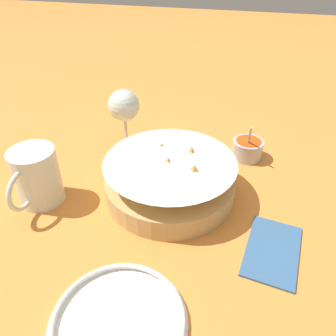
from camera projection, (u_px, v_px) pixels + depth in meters
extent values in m
plane|color=orange|center=(167.00, 201.00, 0.64)|extent=(4.00, 4.00, 0.00)
cylinder|color=tan|center=(168.00, 185.00, 0.65)|extent=(0.25, 0.25, 0.04)
cone|color=#EDE5C6|center=(168.00, 177.00, 0.64)|extent=(0.25, 0.25, 0.08)
cylinder|color=#3D842D|center=(168.00, 184.00, 0.65)|extent=(0.19, 0.19, 0.01)
pyramid|color=#CC8E42|center=(162.00, 191.00, 0.59)|extent=(0.07, 0.07, 0.05)
pyramid|color=#CC8E42|center=(194.00, 179.00, 0.60)|extent=(0.07, 0.08, 0.06)
pyramid|color=#CC8E42|center=(191.00, 160.00, 0.65)|extent=(0.07, 0.06, 0.06)
pyramid|color=#CC8E42|center=(162.00, 155.00, 0.67)|extent=(0.07, 0.08, 0.06)
pyramid|color=#CC8E42|center=(168.00, 170.00, 0.63)|extent=(0.07, 0.06, 0.06)
cylinder|color=#B7B7BC|center=(247.00, 149.00, 0.76)|extent=(0.07, 0.07, 0.04)
cylinder|color=#CC4C14|center=(248.00, 146.00, 0.75)|extent=(0.06, 0.06, 0.03)
cylinder|color=#B7B7BC|center=(249.00, 139.00, 0.73)|extent=(0.05, 0.01, 0.08)
cylinder|color=silver|center=(127.00, 146.00, 0.81)|extent=(0.06, 0.06, 0.00)
cylinder|color=silver|center=(126.00, 132.00, 0.78)|extent=(0.01, 0.01, 0.08)
sphere|color=silver|center=(124.00, 105.00, 0.74)|extent=(0.07, 0.07, 0.07)
sphere|color=beige|center=(124.00, 109.00, 0.75)|extent=(0.05, 0.05, 0.05)
cylinder|color=silver|center=(37.00, 176.00, 0.62)|extent=(0.09, 0.09, 0.11)
cylinder|color=gold|center=(39.00, 182.00, 0.62)|extent=(0.07, 0.07, 0.08)
torus|color=silver|center=(22.00, 191.00, 0.58)|extent=(0.08, 0.01, 0.08)
cylinder|color=white|center=(119.00, 322.00, 0.44)|extent=(0.19, 0.19, 0.01)
torus|color=white|center=(119.00, 319.00, 0.43)|extent=(0.18, 0.18, 0.01)
cube|color=#38608E|center=(273.00, 250.00, 0.54)|extent=(0.15, 0.10, 0.01)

